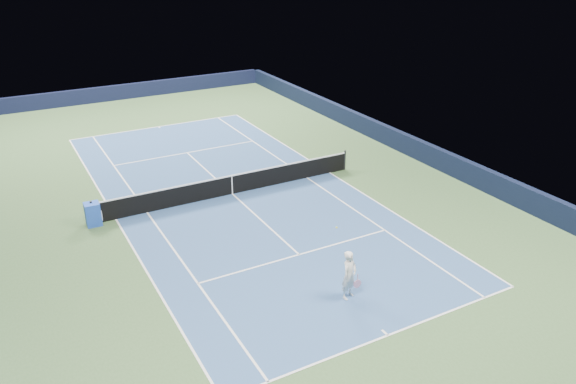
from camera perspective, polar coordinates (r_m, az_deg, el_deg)
ground at (r=26.81m, az=-5.67°, el=-0.20°), size 40.00×40.00×0.00m
wall_far at (r=44.65m, az=-16.07°, el=9.80°), size 22.00×0.35×1.10m
wall_right at (r=32.03m, az=12.38°, el=4.58°), size 0.35×40.00×1.10m
court_surface at (r=26.81m, az=-5.67°, el=-0.20°), size 10.97×23.77×0.01m
baseline_far at (r=37.35m, az=-13.02°, el=6.49°), size 10.97×0.08×0.00m
baseline_near at (r=18.00m, az=10.11°, el=-14.14°), size 10.97×0.08×0.00m
sideline_doubles_right at (r=29.17m, az=4.25°, el=1.97°), size 0.08×23.77×0.00m
sideline_doubles_left at (r=25.42m, az=-17.08°, el=-2.66°), size 0.08×23.77×0.00m
sideline_singles_right at (r=28.50m, az=1.93°, el=1.47°), size 0.08×23.77×0.00m
sideline_singles_left at (r=25.66m, az=-14.12°, el=-2.02°), size 0.08×23.77×0.00m
service_line_far at (r=32.37m, az=-10.21°, el=3.96°), size 8.23×0.08×0.00m
service_line_near at (r=21.70m, az=1.14°, el=-6.37°), size 8.23×0.08×0.00m
center_service_line at (r=26.80m, az=-5.67°, el=-0.19°), size 0.08×12.80×0.00m
center_mark_far at (r=37.22m, az=-12.95°, el=6.43°), size 0.08×0.30×0.00m
center_mark_near at (r=18.09m, az=9.81°, el=-13.90°), size 0.08×0.30×0.00m
tennis_net at (r=26.60m, az=-5.71°, el=0.78°), size 12.90×0.10×1.07m
sponsor_cube at (r=25.02m, az=-19.20°, el=-2.14°), size 0.65×0.58×1.01m
tennis_player at (r=18.98m, az=6.24°, el=-8.38°), size 0.85×1.35×2.21m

